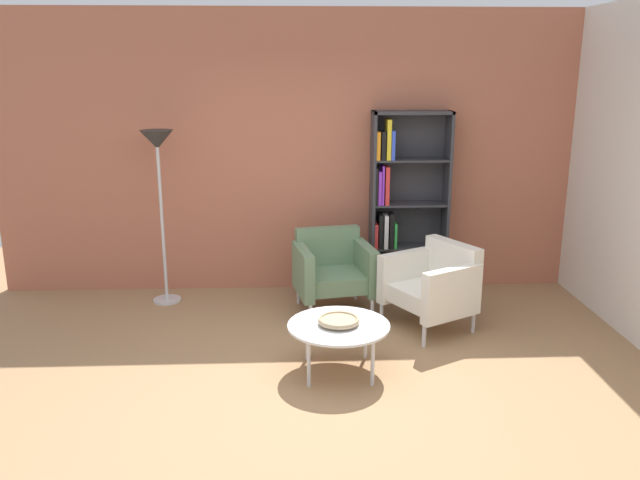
# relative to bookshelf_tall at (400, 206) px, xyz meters

# --- Properties ---
(ground_plane) EXTENTS (8.32, 8.32, 0.00)m
(ground_plane) POSITION_rel_bookshelf_tall_xyz_m (-0.98, -2.25, -0.93)
(ground_plane) COLOR #9E7751
(brick_back_panel) EXTENTS (6.40, 0.12, 2.90)m
(brick_back_panel) POSITION_rel_bookshelf_tall_xyz_m (-0.98, 0.21, 0.52)
(brick_back_panel) COLOR #B2664C
(brick_back_panel) RESTS_ON ground_plane
(bookshelf_tall) EXTENTS (0.80, 0.30, 1.90)m
(bookshelf_tall) POSITION_rel_bookshelf_tall_xyz_m (0.00, 0.00, 0.00)
(bookshelf_tall) COLOR #333338
(bookshelf_tall) RESTS_ON ground_plane
(coffee_table_low) EXTENTS (0.80, 0.80, 0.40)m
(coffee_table_low) POSITION_rel_bookshelf_tall_xyz_m (-0.78, -1.89, -0.56)
(coffee_table_low) COLOR silver
(coffee_table_low) RESTS_ON ground_plane
(decorative_bowl) EXTENTS (0.32, 0.32, 0.05)m
(decorative_bowl) POSITION_rel_bookshelf_tall_xyz_m (-0.78, -1.89, -0.49)
(decorative_bowl) COLOR tan
(decorative_bowl) RESTS_ON coffee_table_low
(armchair_by_bookshelf) EXTENTS (0.82, 0.77, 0.78)m
(armchair_by_bookshelf) POSITION_rel_bookshelf_tall_xyz_m (-0.73, -0.52, -0.51)
(armchair_by_bookshelf) COLOR slate
(armchair_by_bookshelf) RESTS_ON ground_plane
(armchair_corner_red) EXTENTS (0.91, 0.93, 0.78)m
(armchair_corner_red) POSITION_rel_bookshelf_tall_xyz_m (0.15, -1.02, -0.51)
(armchair_corner_red) COLOR white
(armchair_corner_red) RESTS_ON ground_plane
(floor_lamp_torchiere) EXTENTS (0.32, 0.32, 1.74)m
(floor_lamp_torchiere) POSITION_rel_bookshelf_tall_xyz_m (-2.42, -0.22, 0.52)
(floor_lamp_torchiere) COLOR silver
(floor_lamp_torchiere) RESTS_ON ground_plane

